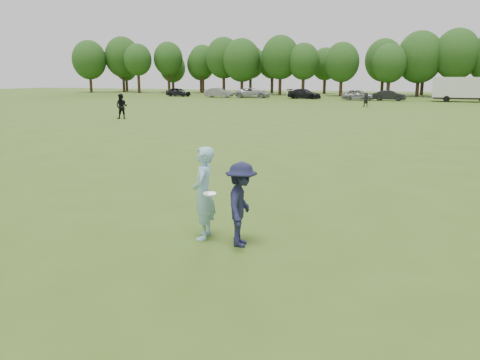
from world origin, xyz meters
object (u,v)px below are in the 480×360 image
at_px(car_b, 218,93).
at_px(car_d, 304,94).
at_px(thrower, 204,193).
at_px(car_e, 358,95).
at_px(car_a, 178,92).
at_px(car_c, 253,93).
at_px(car_f, 390,96).
at_px(player_far_d, 366,100).
at_px(cargo_trailer, 465,88).
at_px(defender, 241,204).
at_px(player_far_a, 122,106).

bearing_deg(car_b, car_d, -86.32).
distance_m(thrower, car_b, 65.94).
height_order(car_d, car_e, car_e).
xyz_separation_m(car_a, car_c, (13.27, -0.03, 0.03)).
xyz_separation_m(car_d, car_f, (12.33, -1.36, -0.02)).
xyz_separation_m(car_b, car_f, (26.04, -0.55, -0.03)).
relative_size(player_far_d, cargo_trailer, 0.17).
height_order(defender, car_e, defender).
bearing_deg(defender, player_far_a, 28.01).
bearing_deg(car_c, player_far_a, 178.80).
bearing_deg(car_e, thrower, -174.61).
bearing_deg(player_far_a, car_c, 80.89).
relative_size(thrower, cargo_trailer, 0.22).
xyz_separation_m(car_b, cargo_trailer, (35.44, -0.07, 1.03)).
xyz_separation_m(player_far_d, car_d, (-10.85, 15.83, -0.05)).
relative_size(car_a, cargo_trailer, 0.47).
distance_m(defender, car_e, 59.77).
xyz_separation_m(car_d, cargo_trailer, (21.72, -0.87, 1.05)).
distance_m(defender, player_far_d, 45.50).
distance_m(car_d, cargo_trailer, 21.77).
distance_m(thrower, player_far_d, 45.33).
distance_m(thrower, cargo_trailer, 60.87).
distance_m(car_b, car_d, 13.74).
xyz_separation_m(defender, car_a, (-35.35, 61.46, -0.13)).
height_order(car_c, cargo_trailer, cargo_trailer).
relative_size(player_far_a, car_c, 0.36).
bearing_deg(car_e, player_far_a, 160.49).
xyz_separation_m(car_b, car_e, (21.82, -0.93, 0.02)).
distance_m(thrower, car_f, 59.75).
height_order(car_c, car_f, car_c).
bearing_deg(car_f, car_a, 93.46).
xyz_separation_m(car_d, car_e, (8.10, -1.74, 0.03)).
bearing_deg(player_far_a, defender, -63.53).
relative_size(thrower, car_a, 0.46).
height_order(player_far_a, car_e, player_far_a).
height_order(car_c, car_e, car_e).
distance_m(car_b, car_e, 21.84).
bearing_deg(car_f, car_d, 89.84).
bearing_deg(player_far_d, cargo_trailer, 65.20).
bearing_deg(car_c, car_b, 94.86).
xyz_separation_m(thrower, cargo_trailer, (8.77, 60.23, 0.80)).
xyz_separation_m(player_far_a, car_a, (-16.16, 38.47, -0.26)).
xyz_separation_m(car_c, car_d, (8.24, -0.20, -0.03)).
relative_size(car_c, cargo_trailer, 0.61).
distance_m(player_far_d, car_a, 36.12).
bearing_deg(car_d, defender, -160.61).
distance_m(car_f, cargo_trailer, 9.47).
relative_size(thrower, car_c, 0.36).
relative_size(car_a, car_c, 0.78).
bearing_deg(car_a, car_b, -91.89).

